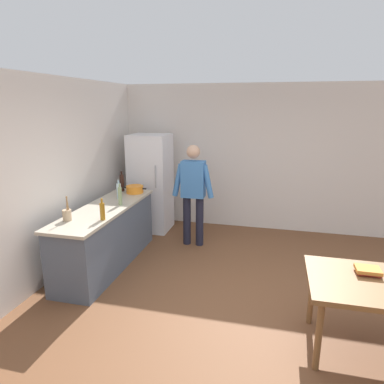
{
  "coord_description": "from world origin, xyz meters",
  "views": [
    {
      "loc": [
        0.34,
        -3.43,
        2.33
      ],
      "look_at": [
        -0.82,
        1.25,
        1.08
      ],
      "focal_mm": 31.86,
      "sensor_mm": 36.0,
      "label": 1
    }
  ],
  "objects_px": {
    "person": "(193,189)",
    "bottle_wine_dark": "(122,183)",
    "cooking_pot": "(135,189)",
    "bottle_water_clear": "(119,191)",
    "bottle_vinegar_tall": "(120,196)",
    "refrigerator": "(151,183)",
    "bottle_oil_amber": "(102,211)",
    "book_stack": "(368,270)",
    "utensil_jar": "(67,215)"
  },
  "relations": [
    {
      "from": "person",
      "to": "bottle_wine_dark",
      "type": "distance_m",
      "value": 1.22
    },
    {
      "from": "person",
      "to": "cooking_pot",
      "type": "xyz_separation_m",
      "value": [
        -0.95,
        -0.19,
        -0.02
      ]
    },
    {
      "from": "bottle_water_clear",
      "to": "bottle_vinegar_tall",
      "type": "bearing_deg",
      "value": -61.49
    },
    {
      "from": "person",
      "to": "bottle_vinegar_tall",
      "type": "relative_size",
      "value": 5.31
    },
    {
      "from": "refrigerator",
      "to": "bottle_water_clear",
      "type": "distance_m",
      "value": 1.15
    },
    {
      "from": "refrigerator",
      "to": "bottle_vinegar_tall",
      "type": "bearing_deg",
      "value": -87.03
    },
    {
      "from": "bottle_water_clear",
      "to": "bottle_oil_amber",
      "type": "relative_size",
      "value": 1.07
    },
    {
      "from": "cooking_pot",
      "to": "book_stack",
      "type": "distance_m",
      "value": 3.64
    },
    {
      "from": "book_stack",
      "to": "bottle_vinegar_tall",
      "type": "bearing_deg",
      "value": 160.68
    },
    {
      "from": "bottle_wine_dark",
      "to": "bottle_oil_amber",
      "type": "distance_m",
      "value": 1.48
    },
    {
      "from": "cooking_pot",
      "to": "bottle_wine_dark",
      "type": "relative_size",
      "value": 1.18
    },
    {
      "from": "book_stack",
      "to": "utensil_jar",
      "type": "bearing_deg",
      "value": 175.13
    },
    {
      "from": "refrigerator",
      "to": "book_stack",
      "type": "height_order",
      "value": "refrigerator"
    },
    {
      "from": "refrigerator",
      "to": "utensil_jar",
      "type": "xyz_separation_m",
      "value": [
        -0.28,
        -2.25,
        0.08
      ]
    },
    {
      "from": "cooking_pot",
      "to": "bottle_oil_amber",
      "type": "height_order",
      "value": "bottle_oil_amber"
    },
    {
      "from": "book_stack",
      "to": "bottle_water_clear",
      "type": "bearing_deg",
      "value": 156.7
    },
    {
      "from": "bottle_vinegar_tall",
      "to": "bottle_oil_amber",
      "type": "xyz_separation_m",
      "value": [
        0.07,
        -0.66,
        -0.02
      ]
    },
    {
      "from": "refrigerator",
      "to": "book_stack",
      "type": "bearing_deg",
      "value": -38.76
    },
    {
      "from": "utensil_jar",
      "to": "bottle_water_clear",
      "type": "distance_m",
      "value": 1.13
    },
    {
      "from": "refrigerator",
      "to": "cooking_pot",
      "type": "relative_size",
      "value": 4.5
    },
    {
      "from": "person",
      "to": "cooking_pot",
      "type": "height_order",
      "value": "person"
    },
    {
      "from": "refrigerator",
      "to": "book_stack",
      "type": "xyz_separation_m",
      "value": [
        3.16,
        -2.54,
        -0.12
      ]
    },
    {
      "from": "cooking_pot",
      "to": "bottle_water_clear",
      "type": "relative_size",
      "value": 1.33
    },
    {
      "from": "bottle_wine_dark",
      "to": "bottle_oil_amber",
      "type": "relative_size",
      "value": 1.21
    },
    {
      "from": "bottle_water_clear",
      "to": "bottle_vinegar_tall",
      "type": "distance_m",
      "value": 0.37
    },
    {
      "from": "refrigerator",
      "to": "cooking_pot",
      "type": "height_order",
      "value": "refrigerator"
    },
    {
      "from": "person",
      "to": "cooking_pot",
      "type": "distance_m",
      "value": 0.97
    },
    {
      "from": "utensil_jar",
      "to": "bottle_vinegar_tall",
      "type": "bearing_deg",
      "value": 65.85
    },
    {
      "from": "person",
      "to": "bottle_wine_dark",
      "type": "bearing_deg",
      "value": -173.71
    },
    {
      "from": "utensil_jar",
      "to": "bottle_vinegar_tall",
      "type": "relative_size",
      "value": 1.0
    },
    {
      "from": "bottle_wine_dark",
      "to": "book_stack",
      "type": "xyz_separation_m",
      "value": [
        3.42,
        -1.85,
        -0.26
      ]
    },
    {
      "from": "bottle_oil_amber",
      "to": "book_stack",
      "type": "height_order",
      "value": "bottle_oil_amber"
    },
    {
      "from": "bottle_wine_dark",
      "to": "book_stack",
      "type": "distance_m",
      "value": 3.9
    },
    {
      "from": "refrigerator",
      "to": "cooking_pot",
      "type": "xyz_separation_m",
      "value": [
        -0.0,
        -0.75,
        0.06
      ]
    },
    {
      "from": "refrigerator",
      "to": "bottle_oil_amber",
      "type": "height_order",
      "value": "refrigerator"
    },
    {
      "from": "person",
      "to": "book_stack",
      "type": "xyz_separation_m",
      "value": [
        2.21,
        -1.99,
        -0.2
      ]
    },
    {
      "from": "bottle_water_clear",
      "to": "bottle_oil_amber",
      "type": "xyz_separation_m",
      "value": [
        0.25,
        -0.98,
        -0.01
      ]
    },
    {
      "from": "cooking_pot",
      "to": "bottle_vinegar_tall",
      "type": "height_order",
      "value": "bottle_vinegar_tall"
    },
    {
      "from": "utensil_jar",
      "to": "book_stack",
      "type": "xyz_separation_m",
      "value": [
        3.44,
        -0.29,
        -0.2
      ]
    },
    {
      "from": "cooking_pot",
      "to": "bottle_water_clear",
      "type": "bearing_deg",
      "value": -104.36
    },
    {
      "from": "bottle_water_clear",
      "to": "utensil_jar",
      "type": "bearing_deg",
      "value": -99.13
    },
    {
      "from": "refrigerator",
      "to": "bottle_vinegar_tall",
      "type": "height_order",
      "value": "refrigerator"
    },
    {
      "from": "refrigerator",
      "to": "bottle_wine_dark",
      "type": "height_order",
      "value": "refrigerator"
    },
    {
      "from": "utensil_jar",
      "to": "bottle_oil_amber",
      "type": "height_order",
      "value": "utensil_jar"
    },
    {
      "from": "bottle_water_clear",
      "to": "book_stack",
      "type": "height_order",
      "value": "bottle_water_clear"
    },
    {
      "from": "refrigerator",
      "to": "person",
      "type": "height_order",
      "value": "refrigerator"
    },
    {
      "from": "person",
      "to": "bottle_water_clear",
      "type": "distance_m",
      "value": 1.2
    },
    {
      "from": "refrigerator",
      "to": "bottle_wine_dark",
      "type": "xyz_separation_m",
      "value": [
        -0.26,
        -0.69,
        0.15
      ]
    },
    {
      "from": "person",
      "to": "bottle_wine_dark",
      "type": "height_order",
      "value": "person"
    },
    {
      "from": "bottle_wine_dark",
      "to": "book_stack",
      "type": "height_order",
      "value": "bottle_wine_dark"
    }
  ]
}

